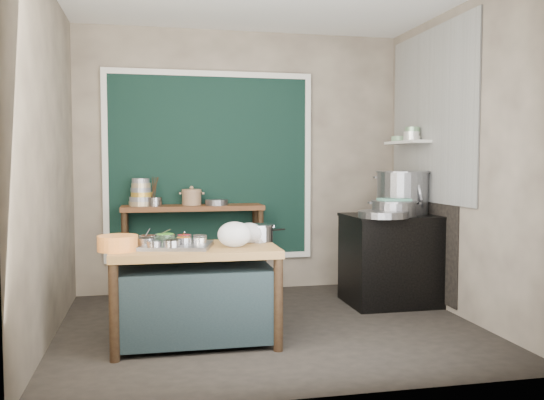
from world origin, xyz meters
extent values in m
cube|color=black|center=(0.00, 0.00, -0.01)|extent=(3.50, 3.00, 0.02)
cube|color=gray|center=(0.00, 1.51, 1.40)|extent=(3.50, 0.02, 2.80)
cube|color=gray|center=(-1.76, 0.00, 1.40)|extent=(0.02, 3.00, 2.80)
cube|color=gray|center=(1.76, 0.00, 1.40)|extent=(0.02, 3.00, 2.80)
cube|color=black|center=(-0.35, 1.47, 1.35)|extent=(2.10, 0.02, 1.90)
cube|color=#B2B2AA|center=(1.74, 0.55, 1.85)|extent=(0.02, 1.70, 1.70)
cube|color=black|center=(1.74, 0.65, 0.70)|extent=(0.01, 1.30, 1.30)
cube|color=beige|center=(1.63, 0.85, 1.60)|extent=(0.22, 0.70, 0.03)
cube|color=olive|center=(-0.65, -0.30, 0.38)|extent=(1.26, 0.73, 0.75)
cube|color=#522E17|center=(-0.55, 1.28, 0.47)|extent=(1.45, 0.40, 0.95)
cube|color=black|center=(1.35, 0.55, 0.42)|extent=(0.90, 0.68, 0.85)
cube|color=black|center=(1.35, 0.55, 0.86)|extent=(0.92, 0.69, 0.03)
cube|color=gray|center=(-0.83, -0.30, 0.76)|extent=(0.69, 0.56, 0.03)
cylinder|color=gray|center=(-1.00, -0.19, 0.80)|extent=(0.13, 0.13, 0.05)
cylinder|color=silver|center=(-0.62, -0.33, 0.80)|extent=(0.10, 0.10, 0.05)
cylinder|color=gray|center=(-0.87, -0.19, 0.81)|extent=(0.15, 0.15, 0.06)
cylinder|color=gray|center=(-0.74, -0.34, 0.80)|extent=(0.12, 0.12, 0.05)
cylinder|color=gray|center=(-0.96, -0.45, 0.80)|extent=(0.11, 0.11, 0.05)
cylinder|color=gray|center=(-1.01, -0.34, 0.80)|extent=(0.14, 0.14, 0.05)
cylinder|color=gray|center=(-0.60, -0.21, 0.80)|extent=(0.11, 0.11, 0.05)
cylinder|color=gray|center=(-0.83, -0.47, 0.80)|extent=(0.12, 0.12, 0.05)
cylinder|color=gray|center=(-0.73, -0.19, 0.80)|extent=(0.12, 0.12, 0.05)
cylinder|color=orange|center=(-1.22, -0.40, 0.81)|extent=(0.33, 0.33, 0.11)
ellipsoid|color=white|center=(-0.36, -0.40, 0.85)|extent=(0.32, 0.30, 0.19)
ellipsoid|color=white|center=(-0.21, -0.21, 0.83)|extent=(0.26, 0.24, 0.16)
cylinder|color=tan|center=(-1.07, 1.30, 0.97)|extent=(0.25, 0.25, 0.05)
cylinder|color=gray|center=(-1.07, 1.30, 1.02)|extent=(0.24, 0.24, 0.05)
cylinder|color=gold|center=(-1.07, 1.30, 1.07)|extent=(0.22, 0.22, 0.05)
cylinder|color=gray|center=(-1.07, 1.30, 1.11)|extent=(0.21, 0.21, 0.05)
cylinder|color=tan|center=(-1.07, 1.30, 1.16)|extent=(0.20, 0.20, 0.05)
cylinder|color=gray|center=(-1.07, 1.30, 1.21)|extent=(0.18, 0.18, 0.05)
cylinder|color=gray|center=(-0.94, 1.22, 1.00)|extent=(0.19, 0.19, 0.09)
cylinder|color=gray|center=(-0.31, 1.23, 0.98)|extent=(0.28, 0.28, 0.06)
cylinder|color=gray|center=(1.62, 0.58, 1.09)|extent=(0.24, 0.44, 0.42)
cube|color=#599989|center=(1.30, 0.42, 1.04)|extent=(0.27, 0.21, 0.02)
cylinder|color=gray|center=(1.14, 0.30, 0.91)|extent=(0.51, 0.51, 0.06)
cylinder|color=silver|center=(1.63, 0.75, 1.64)|extent=(0.17, 0.17, 0.05)
cylinder|color=silver|center=(1.63, 0.75, 1.68)|extent=(0.16, 0.16, 0.05)
cylinder|color=gray|center=(1.63, 0.75, 1.73)|extent=(0.15, 0.15, 0.05)
cylinder|color=gray|center=(1.63, 1.06, 1.64)|extent=(0.19, 0.19, 0.06)
camera|label=1|loc=(-0.98, -4.70, 1.39)|focal=38.00mm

